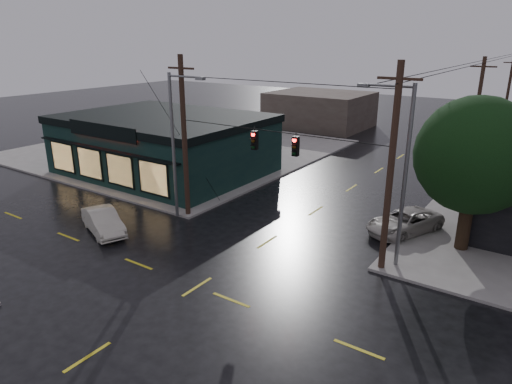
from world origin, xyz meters
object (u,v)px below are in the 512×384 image
Objects in this scene: utility_pole_ne at (381,269)px; suv_silver at (405,222)px; corner_tree at (475,156)px; sedan_cream at (103,221)px; utility_pole_nw at (188,216)px.

utility_pole_ne is 5.30m from suv_silver.
sedan_cream is at bearing -152.39° from corner_tree.
utility_pole_ne is at bearing -50.38° from sedan_cream.
utility_pole_ne is 2.33× the size of sedan_cream.
corner_tree reaches higher than suv_silver.
sedan_cream is (-18.10, -9.46, -4.61)m from corner_tree.
utility_pole_ne is 16.05m from sedan_cream.
sedan_cream reaches higher than suv_silver.
corner_tree is 1.66× the size of suv_silver.
utility_pole_ne is at bearing -61.16° from suv_silver.
corner_tree is at bearing 16.14° from utility_pole_nw.
corner_tree is 5.74m from suv_silver.
utility_pole_nw is 13.57m from suv_silver.
utility_pole_ne is (13.00, 0.00, 0.00)m from utility_pole_nw.
corner_tree reaches higher than utility_pole_ne.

